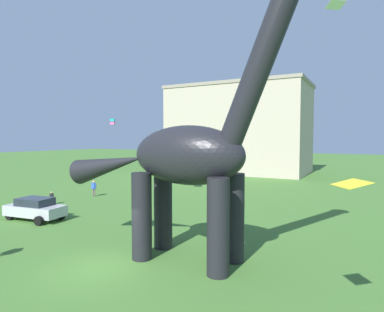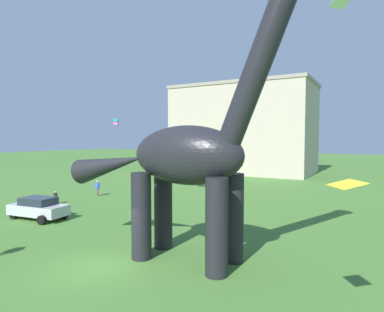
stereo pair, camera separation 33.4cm
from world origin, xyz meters
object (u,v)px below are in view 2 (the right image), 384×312
Objects in this scene: person_far_spectator at (97,187)px; dinosaur_sculpture at (186,155)px; parked_sedan_left at (38,208)px; kite_near_low at (347,184)px; kite_apex at (116,122)px; person_strolling_adult at (55,196)px; kite_far_right at (168,132)px; kite_high_left at (339,4)px.

dinosaur_sculpture is at bearing -51.58° from person_far_spectator.
parked_sedan_left is 2.82× the size of person_far_spectator.
kite_near_low reaches higher than person_far_spectator.
kite_near_low is at bearing -34.38° from kite_apex.
person_far_spectator is at bearing -106.63° from person_strolling_adult.
person_far_spectator is 8.84m from kite_far_right.
person_strolling_adult is at bearing 163.58° from dinosaur_sculpture.
kite_high_left is at bearing 13.37° from kite_apex.
person_far_spectator is at bearing -141.37° from kite_apex.
dinosaur_sculpture is 7.91m from kite_near_low.
dinosaur_sculpture is 6.93× the size of kite_far_right.
kite_high_left is at bearing 31.70° from parked_sedan_left.
kite_near_low is (23.56, -9.10, 3.83)m from person_strolling_adult.
dinosaur_sculpture is 11.79× the size of kite_near_low.
person_strolling_adult is 25.55m from kite_near_low.
kite_apex is 0.49× the size of kite_near_low.
person_far_spectator is 0.79× the size of kite_far_right.
person_far_spectator is (-3.22, 8.74, 0.14)m from parked_sedan_left.
kite_high_left is 23.07m from kite_near_low.
person_far_spectator is at bearing -164.52° from kite_high_left.
person_strolling_adult is 0.98× the size of kite_near_low.
kite_near_low reaches higher than person_strolling_adult.
parked_sedan_left is 12.01m from kite_apex.
kite_far_right is at bearing -174.05° from kite_high_left.
person_far_spectator is at bearing 150.03° from dinosaur_sculpture.
kite_apex is (1.48, 1.18, 6.39)m from person_far_spectator.
dinosaur_sculpture is 23.85× the size of kite_apex.
kite_far_right is (2.36, 12.96, 5.54)m from parked_sedan_left.
kite_near_low is (7.06, -3.54, -0.42)m from dinosaur_sculpture.
kite_apex reaches higher than kite_near_low.
kite_high_left reaches higher than kite_far_right.
kite_apex is at bearing -166.63° from kite_high_left.
person_far_spectator is (0.25, 4.66, 0.26)m from person_strolling_adult.
kite_apex is 26.61m from kite_near_low.
kite_apex reaches higher than person_far_spectator.
kite_far_right is at bearing 17.68° from person_far_spectator.
kite_apex is at bearing 92.40° from parked_sedan_left.
kite_high_left is at bearing 5.95° from kite_far_right.
person_strolling_adult is (-16.50, 5.57, -4.26)m from dinosaur_sculpture.
dinosaur_sculpture reaches higher than parked_sedan_left.
kite_far_right is (-10.67, 14.44, 1.41)m from dinosaur_sculpture.
kite_near_low is at bearing -45.39° from kite_far_right.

